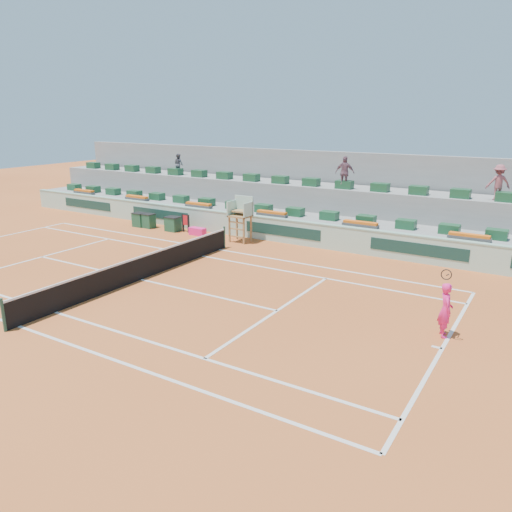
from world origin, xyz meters
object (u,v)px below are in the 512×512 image
object	(u,v)px
umpire_chair	(241,213)
drink_cooler_a	(173,224)
tennis_player	(446,310)
player_bag	(197,231)

from	to	relation	value
umpire_chair	drink_cooler_a	xyz separation A→B (m)	(-4.69, -0.06, -1.12)
drink_cooler_a	tennis_player	size ratio (longest dim) A/B	0.37
player_bag	drink_cooler_a	world-z (taller)	drink_cooler_a
umpire_chair	drink_cooler_a	size ratio (longest dim) A/B	2.86
player_bag	umpire_chair	bearing A→B (deg)	2.37
umpire_chair	player_bag	bearing A→B (deg)	-177.63
player_bag	drink_cooler_a	size ratio (longest dim) A/B	1.13
umpire_chair	drink_cooler_a	distance (m)	4.82
player_bag	drink_cooler_a	distance (m)	1.85
umpire_chair	tennis_player	world-z (taller)	umpire_chair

